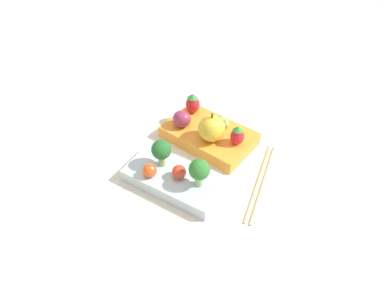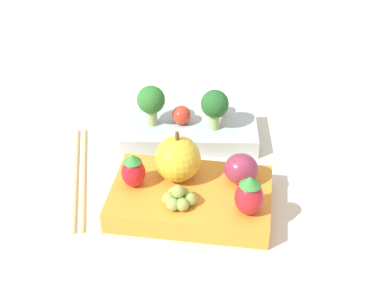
{
  "view_description": "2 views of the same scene",
  "coord_description": "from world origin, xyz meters",
  "views": [
    {
      "loc": [
        -0.26,
        0.42,
        0.49
      ],
      "look_at": [
        -0.0,
        -0.01,
        0.04
      ],
      "focal_mm": 32.0,
      "sensor_mm": 36.0,
      "label": 1
    },
    {
      "loc": [
        0.02,
        -0.56,
        0.43
      ],
      "look_at": [
        -0.0,
        -0.01,
        0.04
      ],
      "focal_mm": 50.0,
      "sensor_mm": 36.0,
      "label": 2
    }
  ],
  "objects": [
    {
      "name": "strawberry_1",
      "position": [
        0.06,
        -0.12,
        0.05
      ],
      "size": [
        0.03,
        0.03,
        0.05
      ],
      "color": "red",
      "rests_on": "bento_box_fruit"
    },
    {
      "name": "strawberry_0",
      "position": [
        -0.07,
        -0.07,
        0.05
      ],
      "size": [
        0.03,
        0.03,
        0.04
      ],
      "color": "red",
      "rests_on": "bento_box_fruit"
    },
    {
      "name": "bento_box_savoury",
      "position": [
        -0.01,
        0.07,
        0.01
      ],
      "size": [
        0.19,
        0.09,
        0.03
      ],
      "color": "silver",
      "rests_on": "ground_plane"
    },
    {
      "name": "grape_cluster",
      "position": [
        -0.01,
        -0.11,
        0.04
      ],
      "size": [
        0.04,
        0.03,
        0.03
      ],
      "color": "#8EA84C",
      "rests_on": "bento_box_fruit"
    },
    {
      "name": "bento_box_fruit",
      "position": [
        0.0,
        -0.08,
        0.01
      ],
      "size": [
        0.2,
        0.14,
        0.03
      ],
      "color": "orange",
      "rests_on": "ground_plane"
    },
    {
      "name": "chopsticks_pair",
      "position": [
        -0.14,
        -0.02,
        0.0
      ],
      "size": [
        0.05,
        0.21,
        0.01
      ],
      "color": "tan",
      "rests_on": "ground_plane"
    },
    {
      "name": "broccoli_floret_1",
      "position": [
        -0.06,
        0.06,
        0.06
      ],
      "size": [
        0.04,
        0.04,
        0.06
      ],
      "color": "#93B770",
      "rests_on": "bento_box_savoury"
    },
    {
      "name": "broccoli_floret_0",
      "position": [
        0.03,
        0.06,
        0.06
      ],
      "size": [
        0.04,
        0.04,
        0.06
      ],
      "color": "#93B770",
      "rests_on": "bento_box_savoury"
    },
    {
      "name": "cherry_tomato_0",
      "position": [
        -0.02,
        0.07,
        0.04
      ],
      "size": [
        0.03,
        0.03,
        0.03
      ],
      "color": "red",
      "rests_on": "bento_box_savoury"
    },
    {
      "name": "cherry_tomato_1",
      "position": [
        0.03,
        0.09,
        0.04
      ],
      "size": [
        0.03,
        0.03,
        0.03
      ],
      "color": "#DB4C1E",
      "rests_on": "bento_box_savoury"
    },
    {
      "name": "plum",
      "position": [
        0.06,
        -0.06,
        0.05
      ],
      "size": [
        0.04,
        0.04,
        0.04
      ],
      "color": "#892D47",
      "rests_on": "bento_box_fruit"
    },
    {
      "name": "ground_plane",
      "position": [
        0.0,
        0.0,
        0.0
      ],
      "size": [
        4.0,
        4.0,
        0.0
      ],
      "primitive_type": "plane",
      "color": "beige"
    },
    {
      "name": "apple",
      "position": [
        -0.02,
        -0.06,
        0.06
      ],
      "size": [
        0.06,
        0.06,
        0.06
      ],
      "color": "gold",
      "rests_on": "bento_box_fruit"
    }
  ]
}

